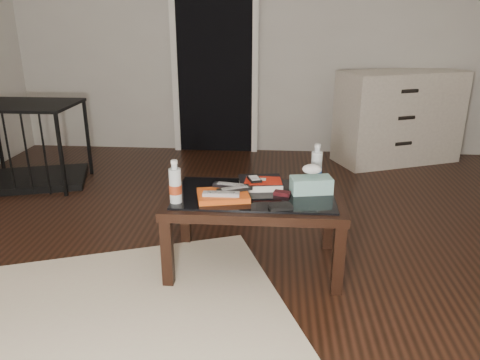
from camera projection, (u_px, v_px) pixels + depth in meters
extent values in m
plane|color=black|center=(231.00, 265.00, 2.82)|extent=(5.00, 5.00, 0.00)
plane|color=beige|center=(254.00, 21.00, 4.70)|extent=(5.00, 0.00, 5.00)
cube|color=black|center=(215.00, 57.00, 4.82)|extent=(0.80, 0.05, 2.00)
cube|color=silver|center=(174.00, 57.00, 4.83)|extent=(0.06, 0.04, 2.04)
cube|color=silver|center=(255.00, 57.00, 4.76)|extent=(0.06, 0.04, 2.04)
cube|color=black|center=(167.00, 253.00, 2.54)|extent=(0.06, 0.06, 0.40)
cube|color=black|center=(338.00, 260.00, 2.48)|extent=(0.06, 0.06, 0.40)
cube|color=black|center=(185.00, 214.00, 3.03)|extent=(0.06, 0.06, 0.40)
cube|color=black|center=(328.00, 219.00, 2.96)|extent=(0.06, 0.06, 0.40)
cube|color=black|center=(254.00, 199.00, 2.68)|extent=(1.00, 0.60, 0.05)
cube|color=black|center=(255.00, 194.00, 2.67)|extent=(0.90, 0.50, 0.01)
cube|color=beige|center=(83.00, 330.00, 2.23)|extent=(2.40, 2.11, 0.01)
cube|color=beige|center=(399.00, 117.00, 4.65)|extent=(1.30, 0.91, 0.90)
cylinder|color=black|center=(403.00, 143.00, 4.47)|extent=(0.18, 0.10, 0.04)
cylinder|color=black|center=(406.00, 118.00, 4.39)|extent=(0.18, 0.10, 0.04)
cylinder|color=black|center=(409.00, 91.00, 4.30)|extent=(0.18, 0.10, 0.04)
cube|color=black|center=(33.00, 180.00, 4.16)|extent=(1.04, 0.83, 0.06)
cube|color=black|center=(21.00, 105.00, 3.93)|extent=(1.04, 0.83, 0.02)
cube|color=black|center=(61.00, 155.00, 3.76)|extent=(0.03, 0.03, 0.70)
cube|color=black|center=(88.00, 138.00, 4.28)|extent=(0.03, 0.03, 0.70)
cube|color=#D84F14|center=(223.00, 195.00, 2.60)|extent=(0.32, 0.27, 0.03)
cube|color=#A5A4A9|center=(221.00, 194.00, 2.55)|extent=(0.20, 0.05, 0.02)
cube|color=black|center=(234.00, 189.00, 2.62)|extent=(0.20, 0.13, 0.02)
cube|color=black|center=(230.00, 185.00, 2.67)|extent=(0.21, 0.09, 0.02)
cube|color=black|center=(260.00, 183.00, 2.76)|extent=(0.28, 0.23, 0.05)
cube|color=#B21B0B|center=(262.00, 180.00, 2.74)|extent=(0.20, 0.15, 0.01)
cube|color=black|center=(254.00, 179.00, 2.72)|extent=(0.09, 0.12, 0.02)
cube|color=black|center=(282.00, 193.00, 2.64)|extent=(0.10, 0.07, 0.02)
cube|color=black|center=(281.00, 207.00, 2.46)|extent=(0.13, 0.10, 0.02)
cylinder|color=silver|center=(175.00, 181.00, 2.51)|extent=(0.08, 0.08, 0.24)
cylinder|color=silver|center=(317.00, 164.00, 2.80)|extent=(0.07, 0.07, 0.24)
cube|color=teal|center=(311.00, 185.00, 2.67)|extent=(0.25, 0.16, 0.09)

